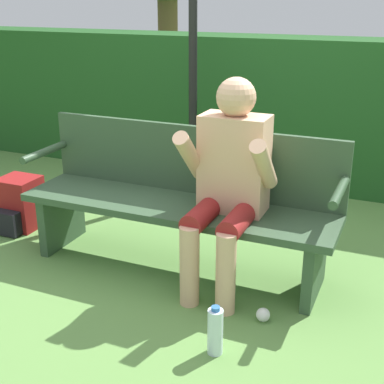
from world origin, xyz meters
name	(u,v)px	position (x,y,z in m)	size (l,w,h in m)	color
ground_plane	(177,267)	(0.00, 0.00, 0.00)	(40.00, 40.00, 0.00)	#5B8942
hedge_back	(266,110)	(0.00, 1.98, 0.65)	(12.00, 0.57, 1.30)	#1E4C1E
park_bench	(181,198)	(0.00, 0.07, 0.45)	(1.98, 0.50, 0.88)	#334C33
person_seated	(229,176)	(0.35, -0.04, 0.68)	(0.52, 0.58, 1.22)	#DBA884
backpack	(19,205)	(-1.34, 0.11, 0.18)	(0.28, 0.34, 0.39)	maroon
water_bottle	(215,331)	(0.54, -0.72, 0.12)	(0.08, 0.08, 0.26)	silver
signpost	(193,26)	(-0.44, 1.29, 1.41)	(0.40, 0.09, 2.48)	black
litter_crumple	(263,315)	(0.68, -0.37, 0.04)	(0.07, 0.07, 0.07)	silver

